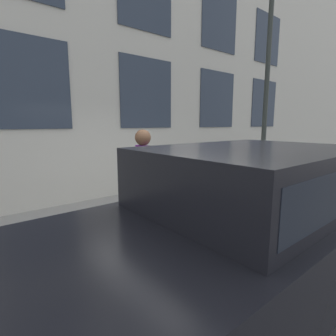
{
  "coord_description": "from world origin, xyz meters",
  "views": [
    {
      "loc": [
        -2.98,
        2.74,
        1.97
      ],
      "look_at": [
        0.61,
        -0.2,
        1.19
      ],
      "focal_mm": 28.0,
      "sensor_mm": 36.0,
      "label": 1
    }
  ],
  "objects_px": {
    "street_lamp": "(269,42)",
    "parked_car_charcoal_near": "(250,218)",
    "fire_hydrant": "(191,201)",
    "person": "(143,169)"
  },
  "relations": [
    {
      "from": "person",
      "to": "parked_car_charcoal_near",
      "type": "xyz_separation_m",
      "value": [
        -2.28,
        0.16,
        -0.21
      ]
    },
    {
      "from": "street_lamp",
      "to": "fire_hydrant",
      "type": "bearing_deg",
      "value": 97.31
    },
    {
      "from": "person",
      "to": "parked_car_charcoal_near",
      "type": "distance_m",
      "value": 2.3
    },
    {
      "from": "fire_hydrant",
      "to": "person",
      "type": "bearing_deg",
      "value": 62.03
    },
    {
      "from": "person",
      "to": "parked_car_charcoal_near",
      "type": "relative_size",
      "value": 0.37
    },
    {
      "from": "street_lamp",
      "to": "parked_car_charcoal_near",
      "type": "bearing_deg",
      "value": 119.59
    },
    {
      "from": "parked_car_charcoal_near",
      "to": "street_lamp",
      "type": "xyz_separation_m",
      "value": [
        2.25,
        -3.97,
        3.02
      ]
    },
    {
      "from": "parked_car_charcoal_near",
      "to": "street_lamp",
      "type": "height_order",
      "value": "street_lamp"
    },
    {
      "from": "fire_hydrant",
      "to": "parked_car_charcoal_near",
      "type": "bearing_deg",
      "value": 153.08
    },
    {
      "from": "fire_hydrant",
      "to": "person",
      "type": "distance_m",
      "value": 1.09
    }
  ]
}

